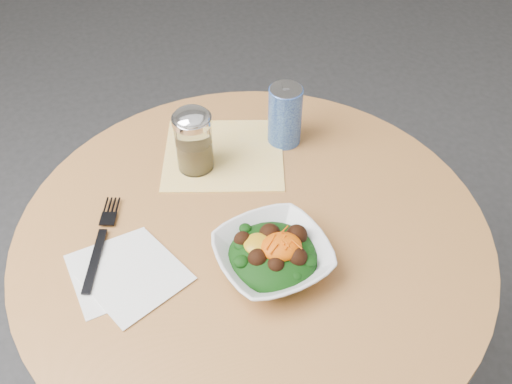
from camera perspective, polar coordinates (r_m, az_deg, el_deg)
table at (r=1.24m, az=-0.30°, el=-9.78°), size 0.90×0.90×0.75m
cloth_napkin at (r=1.23m, az=-3.25°, el=3.80°), size 0.30×0.29×0.00m
paper_napkins at (r=1.04m, az=-12.85°, el=-7.98°), size 0.23×0.22×0.00m
salad_bowl at (r=1.01m, az=1.68°, el=-6.31°), size 0.23×0.23×0.07m
fork at (r=1.10m, az=-15.19°, el=-4.57°), size 0.09×0.23×0.00m
spice_shaker at (r=1.17m, az=-6.25°, el=5.12°), size 0.08×0.08×0.14m
beverage_can at (r=1.23m, az=2.91°, el=7.67°), size 0.07×0.07×0.14m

